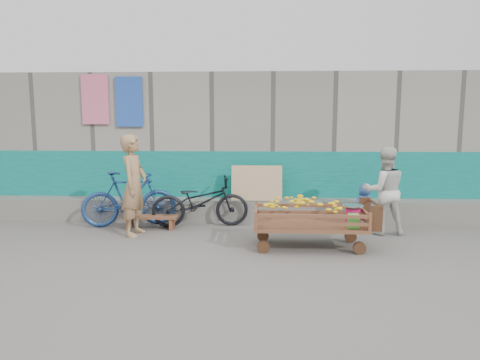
{
  "coord_description": "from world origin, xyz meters",
  "views": [
    {
      "loc": [
        0.35,
        -6.13,
        2.01
      ],
      "look_at": [
        0.02,
        1.2,
        1.0
      ],
      "focal_mm": 32.0,
      "sensor_mm": 36.0,
      "label": 1
    }
  ],
  "objects_px": {
    "banana_cart": "(307,214)",
    "vendor_man": "(134,185)",
    "woman": "(384,191)",
    "bicycle_blue": "(129,199)",
    "bench": "(151,219)",
    "child": "(364,205)",
    "bicycle_dark": "(200,202)"
  },
  "relations": [
    {
      "from": "banana_cart",
      "to": "vendor_man",
      "type": "xyz_separation_m",
      "value": [
        -2.97,
        0.64,
        0.34
      ]
    },
    {
      "from": "banana_cart",
      "to": "vendor_man",
      "type": "bearing_deg",
      "value": 167.8
    },
    {
      "from": "woman",
      "to": "bicycle_blue",
      "type": "distance_m",
      "value": 4.74
    },
    {
      "from": "vendor_man",
      "to": "bench",
      "type": "bearing_deg",
      "value": -16.11
    },
    {
      "from": "banana_cart",
      "to": "child",
      "type": "xyz_separation_m",
      "value": [
        1.26,
        1.49,
        -0.14
      ]
    },
    {
      "from": "bicycle_dark",
      "to": "banana_cart",
      "type": "bearing_deg",
      "value": -134.26
    },
    {
      "from": "banana_cart",
      "to": "bicycle_blue",
      "type": "xyz_separation_m",
      "value": [
        -3.27,
        1.29,
        -0.02
      ]
    },
    {
      "from": "banana_cart",
      "to": "bench",
      "type": "relative_size",
      "value": 1.91
    },
    {
      "from": "bench",
      "to": "banana_cart",
      "type": "bearing_deg",
      "value": -20.93
    },
    {
      "from": "vendor_man",
      "to": "bicycle_dark",
      "type": "relative_size",
      "value": 0.97
    },
    {
      "from": "woman",
      "to": "child",
      "type": "relative_size",
      "value": 1.91
    },
    {
      "from": "banana_cart",
      "to": "bench",
      "type": "xyz_separation_m",
      "value": [
        -2.8,
        1.07,
        -0.37
      ]
    },
    {
      "from": "bench",
      "to": "child",
      "type": "bearing_deg",
      "value": 5.87
    },
    {
      "from": "bicycle_blue",
      "to": "bicycle_dark",
      "type": "bearing_deg",
      "value": -105.12
    },
    {
      "from": "banana_cart",
      "to": "vendor_man",
      "type": "distance_m",
      "value": 3.06
    },
    {
      "from": "bench",
      "to": "bicycle_dark",
      "type": "xyz_separation_m",
      "value": [
        0.91,
        0.24,
        0.3
      ]
    },
    {
      "from": "bench",
      "to": "vendor_man",
      "type": "bearing_deg",
      "value": -111.63
    },
    {
      "from": "vendor_man",
      "to": "child",
      "type": "xyz_separation_m",
      "value": [
        4.23,
        0.85,
        -0.48
      ]
    },
    {
      "from": "woman",
      "to": "bicycle_blue",
      "type": "bearing_deg",
      "value": -7.45
    },
    {
      "from": "bicycle_blue",
      "to": "child",
      "type": "bearing_deg",
      "value": -103.55
    },
    {
      "from": "vendor_man",
      "to": "child",
      "type": "relative_size",
      "value": 2.17
    },
    {
      "from": "vendor_man",
      "to": "bicycle_dark",
      "type": "distance_m",
      "value": 1.33
    },
    {
      "from": "woman",
      "to": "bench",
      "type": "bearing_deg",
      "value": -5.01
    },
    {
      "from": "child",
      "to": "bicycle_dark",
      "type": "relative_size",
      "value": 0.45
    },
    {
      "from": "vendor_man",
      "to": "banana_cart",
      "type": "bearing_deg",
      "value": -96.68
    },
    {
      "from": "bicycle_dark",
      "to": "child",
      "type": "bearing_deg",
      "value": -96.34
    },
    {
      "from": "banana_cart",
      "to": "bicycle_dark",
      "type": "bearing_deg",
      "value": 145.29
    },
    {
      "from": "bench",
      "to": "child",
      "type": "distance_m",
      "value": 4.09
    },
    {
      "from": "vendor_man",
      "to": "child",
      "type": "distance_m",
      "value": 4.34
    },
    {
      "from": "banana_cart",
      "to": "vendor_man",
      "type": "relative_size",
      "value": 1.08
    },
    {
      "from": "bench",
      "to": "vendor_man",
      "type": "distance_m",
      "value": 0.84
    },
    {
      "from": "bench",
      "to": "bicycle_dark",
      "type": "height_order",
      "value": "bicycle_dark"
    }
  ]
}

